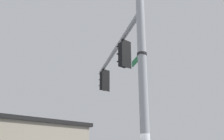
# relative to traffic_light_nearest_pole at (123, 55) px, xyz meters

# --- Properties ---
(signal_pole) EXTENTS (0.30, 0.30, 7.23)m
(signal_pole) POSITION_rel_traffic_light_nearest_pole_xyz_m (-1.03, -1.95, -2.37)
(signal_pole) COLOR #ADB2B7
(signal_pole) RESTS_ON ground
(mast_arm) EXTENTS (3.50, 6.34, 0.19)m
(mast_arm) POSITION_rel_traffic_light_nearest_pole_xyz_m (0.64, 1.18, 0.79)
(mast_arm) COLOR #ADB2B7
(traffic_light_nearest_pole) EXTENTS (0.54, 0.49, 1.31)m
(traffic_light_nearest_pole) POSITION_rel_traffic_light_nearest_pole_xyz_m (0.00, 0.00, 0.00)
(traffic_light_nearest_pole) COLOR black
(traffic_light_mid_inner) EXTENTS (0.54, 0.49, 1.31)m
(traffic_light_mid_inner) POSITION_rel_traffic_light_nearest_pole_xyz_m (1.87, 3.50, 0.00)
(traffic_light_mid_inner) COLOR black
(street_name_sign) EXTENTS (0.68, 1.11, 0.22)m
(street_name_sign) POSITION_rel_traffic_light_nearest_pole_xyz_m (-0.91, -1.73, -0.85)
(street_name_sign) COLOR #147238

